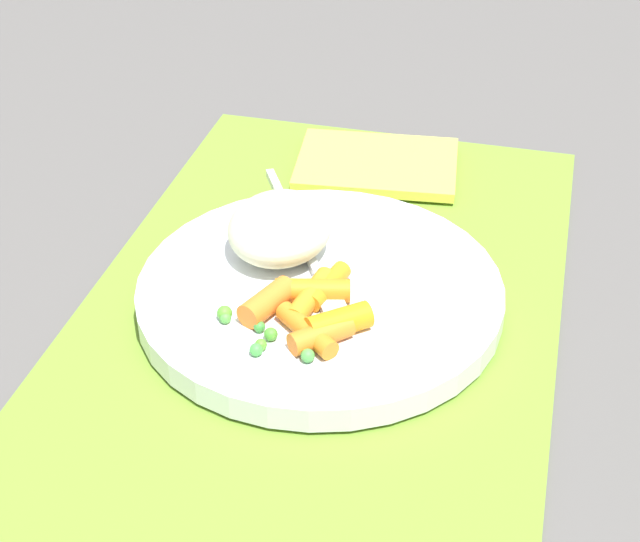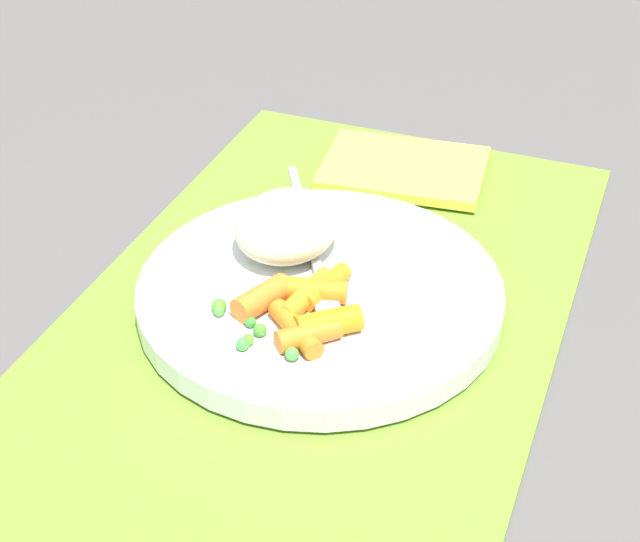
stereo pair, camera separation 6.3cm
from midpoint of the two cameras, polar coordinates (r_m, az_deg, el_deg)
ground_plane at (r=0.66m, az=2.72°, el=-2.43°), size 2.40×2.40×0.00m
placemat at (r=0.66m, az=2.73°, el=-2.23°), size 0.52×0.32×0.01m
plate at (r=0.65m, az=2.75°, el=-1.42°), size 0.24×0.24×0.02m
rice_mound at (r=0.67m, az=0.73°, el=2.58°), size 0.08×0.07×0.04m
carrot_portion at (r=0.61m, az=1.91°, el=-2.21°), size 0.09×0.09×0.02m
pea_scatter at (r=0.61m, az=-0.74°, el=-2.98°), size 0.07×0.07×0.01m
fork at (r=0.67m, az=2.28°, el=0.96°), size 0.17×0.10×0.01m
napkin at (r=0.81m, az=7.37°, el=5.85°), size 0.11×0.14×0.01m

